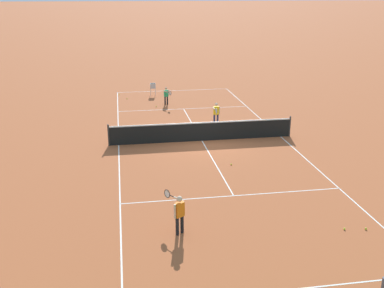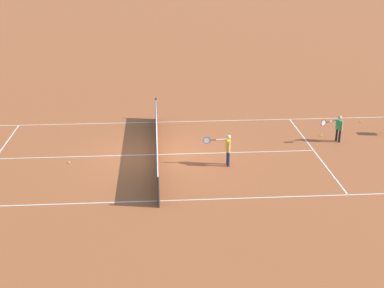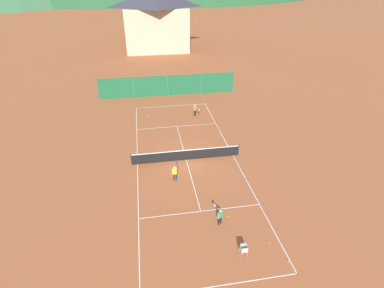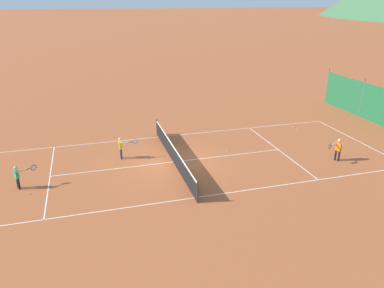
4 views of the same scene
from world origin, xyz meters
TOP-DOWN VIEW (x-y plane):
  - ground_plane at (0.00, 0.00)m, footprint 600.00×600.00m
  - court_line_markings at (0.00, 0.00)m, footprint 8.25×23.85m
  - tennis_net at (0.00, 0.00)m, footprint 9.18×0.08m
  - windscreen_fence_far at (-0.00, 15.50)m, footprint 17.28×0.08m
  - player_far_baseline at (-1.28, -2.64)m, footprint 0.42×1.03m
  - player_near_baseline at (0.94, -7.66)m, footprint 0.43×1.00m
  - player_near_service at (2.32, 8.70)m, footprint 0.56×1.05m
  - tennis_ball_alley_right at (3.46, -9.67)m, footprint 0.07×0.07m
  - tennis_ball_by_net_left at (-0.64, 3.42)m, footprint 0.07×0.07m
  - tennis_ball_service_box at (-2.81, 9.34)m, footprint 0.07×0.07m
  - tennis_ball_alley_left at (-3.48, 9.44)m, footprint 0.07×0.07m
  - tennis_ball_by_net_right at (3.97, -11.10)m, footprint 0.07×0.07m
  - tennis_ball_near_corner at (1.66, -7.21)m, footprint 0.07×0.07m
  - ball_hopper at (1.61, -10.40)m, footprint 0.36×0.36m
  - alpine_chalet at (0.42, 41.92)m, footprint 13.00×10.00m

SIDE VIEW (x-z plane):
  - ground_plane at x=0.00m, z-range 0.00..0.00m
  - court_line_markings at x=0.00m, z-range 0.00..0.01m
  - tennis_ball_alley_right at x=3.46m, z-range 0.00..0.07m
  - tennis_ball_by_net_left at x=-0.64m, z-range 0.00..0.07m
  - tennis_ball_service_box at x=-2.81m, z-range 0.00..0.07m
  - tennis_ball_alley_left at x=-3.48m, z-range 0.00..0.07m
  - tennis_ball_by_net_right at x=3.97m, z-range 0.00..0.07m
  - tennis_ball_near_corner at x=1.66m, z-range 0.00..0.07m
  - tennis_net at x=0.00m, z-range -0.03..1.03m
  - ball_hopper at x=1.61m, z-range 0.21..1.10m
  - player_near_baseline at x=0.94m, z-range 0.10..1.25m
  - player_far_baseline at x=-1.28m, z-range 0.10..1.34m
  - player_near_service at x=2.32m, z-range 0.11..1.37m
  - windscreen_fence_far at x=0.00m, z-range -0.14..2.76m
  - alpine_chalet at x=0.42m, z-range 0.22..11.42m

